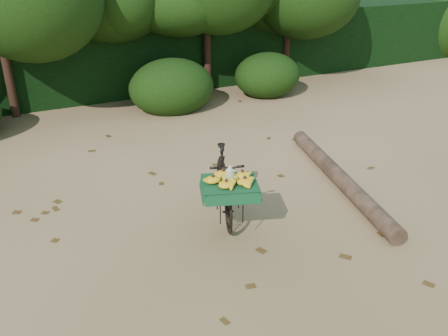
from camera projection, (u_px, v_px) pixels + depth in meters
name	position (u px, v px, depth m)	size (l,w,h in m)	color
ground	(176.00, 208.00, 6.85)	(80.00, 80.00, 0.00)	tan
vendor_bicycle	(224.00, 183.00, 6.50)	(1.06, 1.77, 0.96)	black
fallen_log	(339.00, 177.00, 7.47)	(0.25, 0.25, 3.48)	brown
hedge_backdrop	(85.00, 58.00, 11.59)	(26.00, 1.80, 1.80)	black
tree_row	(55.00, 18.00, 10.22)	(14.50, 2.00, 4.00)	black
bush_clumps	(129.00, 95.00, 10.35)	(8.80, 1.70, 0.90)	black
leaf_litter	(162.00, 189.00, 7.38)	(7.00, 7.30, 0.01)	#472F13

